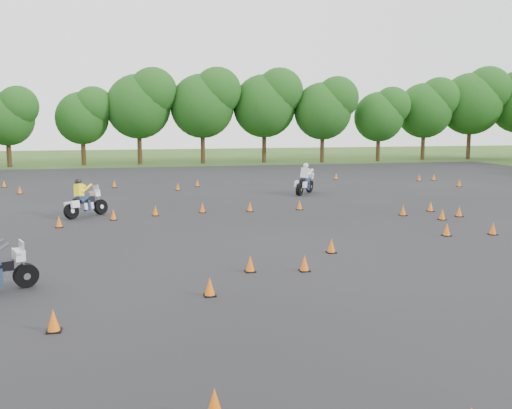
% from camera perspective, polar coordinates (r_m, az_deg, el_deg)
% --- Properties ---
extents(ground, '(140.00, 140.00, 0.00)m').
position_cam_1_polar(ground, '(17.62, 2.86, -5.73)').
color(ground, '#2D5119').
rests_on(ground, ground).
extents(asphalt_pad, '(62.00, 62.00, 0.00)m').
position_cam_1_polar(asphalt_pad, '(23.32, -1.08, -2.20)').
color(asphalt_pad, black).
rests_on(asphalt_pad, ground).
extents(treeline, '(86.99, 32.56, 11.04)m').
position_cam_1_polar(treeline, '(52.03, -3.08, 8.79)').
color(treeline, '#1A4714').
rests_on(treeline, ground).
extents(traffic_cones, '(36.73, 33.18, 0.45)m').
position_cam_1_polar(traffic_cones, '(23.89, -4.13, -1.42)').
color(traffic_cones, '#E56109').
rests_on(traffic_cones, asphalt_pad).
extents(rider_yellow, '(2.16, 2.01, 1.75)m').
position_cam_1_polar(rider_yellow, '(26.59, -16.58, 0.67)').
color(rider_yellow, yellow).
rests_on(rider_yellow, ground).
extents(rider_white, '(2.04, 2.32, 1.83)m').
position_cam_1_polar(rider_white, '(33.55, 4.86, 2.61)').
color(rider_white, silver).
rests_on(rider_white, ground).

